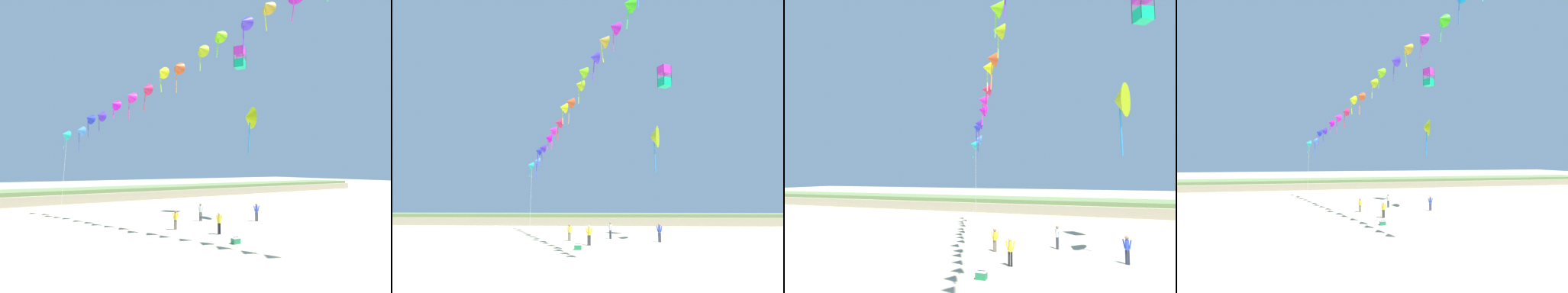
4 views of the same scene
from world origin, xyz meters
The scene contains 10 objects.
ground_plane centered at (0.00, 0.00, 0.00)m, with size 240.00×240.00×0.00m, color tan.
dune_ridge centered at (0.00, 41.85, 0.95)m, with size 120.00×9.70×1.91m.
person_near_left centered at (6.42, 12.82, 1.01)m, with size 0.57×0.37×1.74m.
person_near_right centered at (-0.21, 9.90, 1.00)m, with size 0.61×0.24×1.74m.
person_mid_center centered at (1.76, 15.79, 1.00)m, with size 0.48×0.49×1.73m.
person_far_left centered at (-2.31, 13.35, 0.94)m, with size 0.57×0.22×1.63m.
kite_banner_string centered at (-1.87, 11.78, 14.56)m, with size 15.92×32.15×20.86m.
large_kite_low_lead centered at (6.31, 13.67, 10.39)m, with size 1.41×2.38×4.79m.
large_kite_mid_trail centered at (8.23, 17.31, 18.27)m, with size 1.57×1.57×2.52m.
beach_cooler centered at (-0.96, 6.89, 0.21)m, with size 0.58×0.41×0.46m.
Camera 4 is at (-6.50, -18.03, 6.37)m, focal length 24.00 mm.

